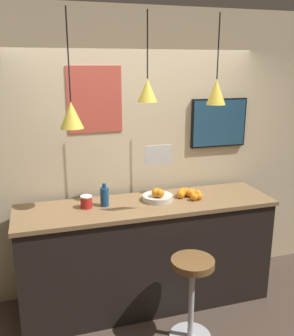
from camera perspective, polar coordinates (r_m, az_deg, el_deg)
back_wall at (r=3.89m, az=-1.88°, el=2.03°), size 8.00×0.06×2.90m
service_counter at (r=3.82m, az=0.00°, el=-12.92°), size 2.47×0.66×1.07m
bar_stool at (r=3.37m, az=6.87°, el=-17.10°), size 0.37×0.37×0.77m
fruit_bowl at (r=3.64m, az=1.61°, el=-4.33°), size 0.30×0.30×0.14m
orange_pile at (r=3.76m, az=6.33°, el=-3.87°), size 0.25×0.24×0.09m
juice_bottle at (r=3.52m, az=-6.49°, el=-4.32°), size 0.08×0.08×0.22m
spread_jar at (r=3.51m, az=-9.23°, el=-5.11°), size 0.11×0.11×0.12m
pendant_lamp_left at (r=3.24m, az=-11.45°, el=7.98°), size 0.20×0.20×0.97m
pendant_lamp_middle at (r=3.35m, az=0.06°, el=11.82°), size 0.17×0.17×0.77m
pendant_lamp_right at (r=3.60m, az=10.51°, el=11.37°), size 0.18×0.18×0.81m
mounted_tv at (r=4.11m, az=10.88°, el=6.76°), size 0.63×0.04×0.52m
hanging_menu_board at (r=3.21m, az=1.74°, el=2.02°), size 0.24×0.01×0.17m
wall_poster at (r=3.68m, az=-7.97°, el=10.25°), size 0.53×0.01×0.64m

